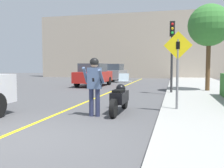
{
  "coord_description": "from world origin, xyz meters",
  "views": [
    {
      "loc": [
        3.03,
        -4.5,
        1.57
      ],
      "look_at": [
        0.98,
        3.63,
        0.93
      ],
      "focal_mm": 40.0,
      "sensor_mm": 36.0,
      "label": 1
    }
  ],
  "objects_px": {
    "traffic_light": "(172,43)",
    "parked_car_grey": "(114,72)",
    "motorcycle": "(120,98)",
    "person_biker": "(94,80)",
    "parked_car_red": "(94,75)",
    "crossing_sign": "(178,63)",
    "street_tree": "(209,26)"
  },
  "relations": [
    {
      "from": "traffic_light",
      "to": "parked_car_grey",
      "type": "xyz_separation_m",
      "value": [
        -5.59,
        10.28,
        -1.84
      ]
    },
    {
      "from": "motorcycle",
      "to": "parked_car_grey",
      "type": "height_order",
      "value": "parked_car_grey"
    },
    {
      "from": "person_biker",
      "to": "parked_car_red",
      "type": "bearing_deg",
      "value": 108.43
    },
    {
      "from": "person_biker",
      "to": "traffic_light",
      "type": "xyz_separation_m",
      "value": [
        2.2,
        6.23,
        1.59
      ]
    },
    {
      "from": "person_biker",
      "to": "crossing_sign",
      "type": "distance_m",
      "value": 2.77
    },
    {
      "from": "motorcycle",
      "to": "crossing_sign",
      "type": "bearing_deg",
      "value": 12.66
    },
    {
      "from": "traffic_light",
      "to": "parked_car_grey",
      "type": "height_order",
      "value": "traffic_light"
    },
    {
      "from": "parked_car_red",
      "to": "crossing_sign",
      "type": "bearing_deg",
      "value": -57.41
    },
    {
      "from": "crossing_sign",
      "to": "parked_car_red",
      "type": "xyz_separation_m",
      "value": [
        -5.93,
        9.28,
        -0.79
      ]
    },
    {
      "from": "parked_car_red",
      "to": "street_tree",
      "type": "bearing_deg",
      "value": -19.45
    },
    {
      "from": "traffic_light",
      "to": "parked_car_grey",
      "type": "relative_size",
      "value": 0.88
    },
    {
      "from": "motorcycle",
      "to": "person_biker",
      "type": "relative_size",
      "value": 1.27
    },
    {
      "from": "person_biker",
      "to": "street_tree",
      "type": "bearing_deg",
      "value": 61.79
    },
    {
      "from": "person_biker",
      "to": "crossing_sign",
      "type": "xyz_separation_m",
      "value": [
        2.44,
        1.19,
        0.54
      ]
    },
    {
      "from": "traffic_light",
      "to": "motorcycle",
      "type": "bearing_deg",
      "value": -106.12
    },
    {
      "from": "crossing_sign",
      "to": "traffic_light",
      "type": "distance_m",
      "value": 5.16
    },
    {
      "from": "parked_car_red",
      "to": "traffic_light",
      "type": "bearing_deg",
      "value": -36.66
    },
    {
      "from": "traffic_light",
      "to": "parked_car_red",
      "type": "distance_m",
      "value": 7.32
    },
    {
      "from": "motorcycle",
      "to": "traffic_light",
      "type": "xyz_separation_m",
      "value": [
        1.58,
        5.46,
        2.2
      ]
    },
    {
      "from": "parked_car_grey",
      "to": "crossing_sign",
      "type": "bearing_deg",
      "value": -69.14
    },
    {
      "from": "crossing_sign",
      "to": "parked_car_red",
      "type": "distance_m",
      "value": 11.04
    },
    {
      "from": "crossing_sign",
      "to": "traffic_light",
      "type": "relative_size",
      "value": 0.68
    },
    {
      "from": "crossing_sign",
      "to": "parked_car_grey",
      "type": "height_order",
      "value": "crossing_sign"
    },
    {
      "from": "crossing_sign",
      "to": "parked_car_red",
      "type": "relative_size",
      "value": 0.6
    },
    {
      "from": "street_tree",
      "to": "parked_car_grey",
      "type": "height_order",
      "value": "street_tree"
    },
    {
      "from": "crossing_sign",
      "to": "street_tree",
      "type": "bearing_deg",
      "value": 75.34
    },
    {
      "from": "parked_car_grey",
      "to": "person_biker",
      "type": "bearing_deg",
      "value": -78.38
    },
    {
      "from": "motorcycle",
      "to": "street_tree",
      "type": "bearing_deg",
      "value": 63.1
    },
    {
      "from": "crossing_sign",
      "to": "street_tree",
      "type": "height_order",
      "value": "street_tree"
    },
    {
      "from": "crossing_sign",
      "to": "street_tree",
      "type": "distance_m",
      "value": 7.11
    },
    {
      "from": "street_tree",
      "to": "traffic_light",
      "type": "bearing_deg",
      "value": -142.14
    },
    {
      "from": "motorcycle",
      "to": "parked_car_grey",
      "type": "xyz_separation_m",
      "value": [
        -4.02,
        15.74,
        0.37
      ]
    }
  ]
}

